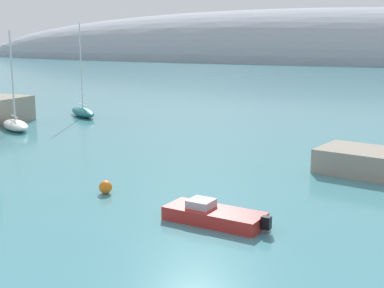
{
  "coord_description": "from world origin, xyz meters",
  "views": [
    {
      "loc": [
        17.73,
        -8.34,
        9.15
      ],
      "look_at": [
        1.57,
        27.96,
        1.12
      ],
      "focal_mm": 49.81,
      "sensor_mm": 36.0,
      "label": 1
    }
  ],
  "objects": [
    {
      "name": "distant_ridge",
      "position": [
        -24.84,
        198.0,
        0.0
      ],
      "size": [
        312.17,
        62.54,
        39.41
      ],
      "primitive_type": "ellipsoid",
      "color": "#999EA8",
      "rests_on": "ground"
    },
    {
      "name": "mooring_buoy_orange",
      "position": [
        0.68,
        17.34,
        0.39
      ],
      "size": [
        0.79,
        0.79,
        0.79
      ],
      "primitive_type": "sphere",
      "color": "orange",
      "rests_on": "water"
    },
    {
      "name": "sailboat_teal_mid_mooring",
      "position": [
        -18.91,
        42.66,
        0.59
      ],
      "size": [
        6.09,
        5.13,
        10.61
      ],
      "rotation": [
        0.0,
        0.0,
        2.5
      ],
      "color": "#1E6B70",
      "rests_on": "water"
    },
    {
      "name": "motorboat_red_foreground",
      "position": [
        8.42,
        15.26,
        0.39
      ],
      "size": [
        5.64,
        2.54,
        1.09
      ],
      "rotation": [
        0.0,
        0.0,
        3.02
      ],
      "color": "red",
      "rests_on": "water"
    },
    {
      "name": "sailboat_white_near_shore",
      "position": [
        -19.58,
        32.25,
        0.59
      ],
      "size": [
        5.73,
        4.79,
        9.73
      ],
      "rotation": [
        0.0,
        0.0,
        5.69
      ],
      "color": "white",
      "rests_on": "water"
    }
  ]
}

